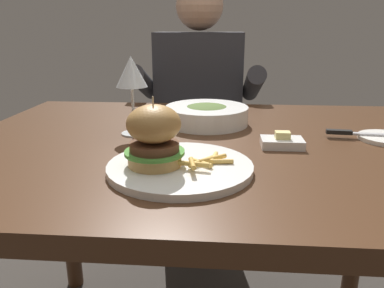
{
  "coord_description": "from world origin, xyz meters",
  "views": [
    {
      "loc": [
        0.03,
        -0.86,
        1.0
      ],
      "look_at": [
        -0.02,
        -0.18,
        0.78
      ],
      "focal_mm": 35.0,
      "sensor_mm": 36.0,
      "label": 1
    }
  ],
  "objects_px": {
    "main_plate": "(180,167)",
    "butter_dish": "(282,142)",
    "burger_sandwich": "(154,135)",
    "diner_person": "(199,131)",
    "wine_glass": "(131,74)",
    "table_knife": "(364,134)",
    "soup_bowl": "(207,114)"
  },
  "relations": [
    {
      "from": "burger_sandwich",
      "to": "butter_dish",
      "type": "height_order",
      "value": "burger_sandwich"
    },
    {
      "from": "main_plate",
      "to": "soup_bowl",
      "type": "relative_size",
      "value": 1.2
    },
    {
      "from": "table_knife",
      "to": "butter_dish",
      "type": "distance_m",
      "value": 0.22
    },
    {
      "from": "burger_sandwich",
      "to": "diner_person",
      "type": "distance_m",
      "value": 0.97
    },
    {
      "from": "table_knife",
      "to": "butter_dish",
      "type": "height_order",
      "value": "butter_dish"
    },
    {
      "from": "main_plate",
      "to": "burger_sandwich",
      "type": "relative_size",
      "value": 2.13
    },
    {
      "from": "wine_glass",
      "to": "diner_person",
      "type": "xyz_separation_m",
      "value": [
        0.12,
        0.69,
        -0.33
      ]
    },
    {
      "from": "main_plate",
      "to": "diner_person",
      "type": "bearing_deg",
      "value": 91.32
    },
    {
      "from": "soup_bowl",
      "to": "diner_person",
      "type": "height_order",
      "value": "diner_person"
    },
    {
      "from": "soup_bowl",
      "to": "burger_sandwich",
      "type": "bearing_deg",
      "value": -102.27
    },
    {
      "from": "diner_person",
      "to": "soup_bowl",
      "type": "bearing_deg",
      "value": -84.36
    },
    {
      "from": "wine_glass",
      "to": "main_plate",
      "type": "bearing_deg",
      "value": -59.31
    },
    {
      "from": "burger_sandwich",
      "to": "butter_dish",
      "type": "xyz_separation_m",
      "value": [
        0.26,
        0.17,
        -0.06
      ]
    },
    {
      "from": "table_knife",
      "to": "diner_person",
      "type": "xyz_separation_m",
      "value": [
        -0.44,
        0.68,
        -0.19
      ]
    },
    {
      "from": "diner_person",
      "to": "main_plate",
      "type": "bearing_deg",
      "value": -88.68
    },
    {
      "from": "main_plate",
      "to": "diner_person",
      "type": "xyz_separation_m",
      "value": [
        -0.02,
        0.93,
        -0.18
      ]
    },
    {
      "from": "main_plate",
      "to": "butter_dish",
      "type": "bearing_deg",
      "value": 37.5
    },
    {
      "from": "butter_dish",
      "to": "soup_bowl",
      "type": "distance_m",
      "value": 0.27
    },
    {
      "from": "wine_glass",
      "to": "butter_dish",
      "type": "xyz_separation_m",
      "value": [
        0.36,
        -0.08,
        -0.14
      ]
    },
    {
      "from": "burger_sandwich",
      "to": "wine_glass",
      "type": "relative_size",
      "value": 0.66
    },
    {
      "from": "butter_dish",
      "to": "soup_bowl",
      "type": "xyz_separation_m",
      "value": [
        -0.18,
        0.2,
        0.02
      ]
    },
    {
      "from": "soup_bowl",
      "to": "diner_person",
      "type": "xyz_separation_m",
      "value": [
        -0.06,
        0.57,
        -0.2
      ]
    },
    {
      "from": "main_plate",
      "to": "wine_glass",
      "type": "bearing_deg",
      "value": 120.69
    },
    {
      "from": "wine_glass",
      "to": "diner_person",
      "type": "distance_m",
      "value": 0.77
    },
    {
      "from": "soup_bowl",
      "to": "diner_person",
      "type": "distance_m",
      "value": 0.6
    },
    {
      "from": "main_plate",
      "to": "butter_dish",
      "type": "relative_size",
      "value": 2.94
    },
    {
      "from": "main_plate",
      "to": "table_knife",
      "type": "distance_m",
      "value": 0.49
    },
    {
      "from": "butter_dish",
      "to": "diner_person",
      "type": "xyz_separation_m",
      "value": [
        -0.23,
        0.76,
        -0.19
      ]
    },
    {
      "from": "burger_sandwich",
      "to": "table_knife",
      "type": "xyz_separation_m",
      "value": [
        0.47,
        0.25,
        -0.06
      ]
    },
    {
      "from": "wine_glass",
      "to": "soup_bowl",
      "type": "height_order",
      "value": "wine_glass"
    },
    {
      "from": "diner_person",
      "to": "burger_sandwich",
      "type": "bearing_deg",
      "value": -91.51
    },
    {
      "from": "table_knife",
      "to": "soup_bowl",
      "type": "bearing_deg",
      "value": 162.94
    }
  ]
}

